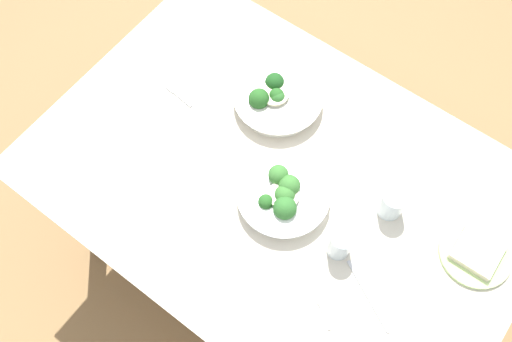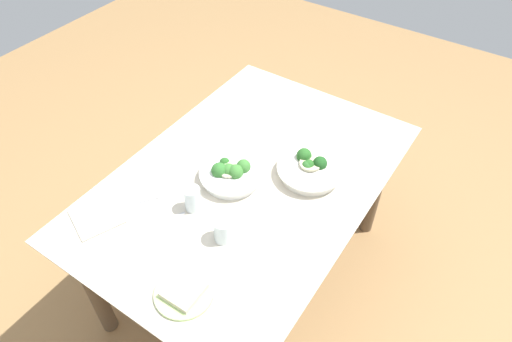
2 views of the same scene
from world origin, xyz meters
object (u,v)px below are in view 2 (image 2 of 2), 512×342
object	(u,v)px
bread_side_plate	(184,292)
fork_by_far_bowl	(307,127)
fork_by_near_bowl	(153,199)
water_glass_side	(193,199)
broccoli_bowl_near	(231,173)
napkin_folded_upper	(97,217)
table_knife_left	(159,223)
broccoli_bowl_far	(310,169)
water_glass_center	(223,230)

from	to	relation	value
bread_side_plate	fork_by_far_bowl	xyz separation A→B (m)	(-0.99, -0.09, -0.01)
fork_by_near_bowl	water_glass_side	bearing A→B (deg)	-35.69
bread_side_plate	water_glass_side	world-z (taller)	water_glass_side
broccoli_bowl_near	napkin_folded_upper	xyz separation A→B (m)	(0.45, -0.31, -0.03)
water_glass_side	fork_by_near_bowl	size ratio (longest dim) A/B	1.18
table_knife_left	broccoli_bowl_far	bearing A→B (deg)	175.84
bread_side_plate	table_knife_left	world-z (taller)	bread_side_plate
bread_side_plate	table_knife_left	bearing A→B (deg)	-122.57
broccoli_bowl_near	table_knife_left	distance (m)	0.36
water_glass_center	water_glass_side	bearing A→B (deg)	-105.59
broccoli_bowl_far	fork_by_far_bowl	bearing A→B (deg)	-148.49
napkin_folded_upper	fork_by_near_bowl	bearing A→B (deg)	148.56
bread_side_plate	fork_by_near_bowl	bearing A→B (deg)	-123.95
water_glass_side	table_knife_left	size ratio (longest dim) A/B	0.49
fork_by_far_bowl	fork_by_near_bowl	size ratio (longest dim) A/B	1.24
broccoli_bowl_far	water_glass_side	size ratio (longest dim) A/B	2.68
water_glass_center	napkin_folded_upper	bearing A→B (deg)	-67.45
table_knife_left	broccoli_bowl_near	bearing A→B (deg)	-166.86
fork_by_near_bowl	fork_by_far_bowl	bearing A→B (deg)	14.00
water_glass_side	fork_by_near_bowl	distance (m)	0.18
broccoli_bowl_far	table_knife_left	distance (m)	0.65
fork_by_far_bowl	fork_by_near_bowl	bearing A→B (deg)	165.29
broccoli_bowl_near	table_knife_left	bearing A→B (deg)	-14.86
table_knife_left	napkin_folded_upper	size ratio (longest dim) A/B	1.20
water_glass_side	fork_by_far_bowl	xyz separation A→B (m)	(-0.68, 0.12, -0.05)
broccoli_bowl_far	water_glass_center	bearing A→B (deg)	-11.96
table_knife_left	bread_side_plate	bearing A→B (deg)	85.43
napkin_folded_upper	fork_by_far_bowl	bearing A→B (deg)	156.49
bread_side_plate	fork_by_far_bowl	bearing A→B (deg)	-174.76
water_glass_center	fork_by_near_bowl	size ratio (longest dim) A/B	1.10
broccoli_bowl_far	broccoli_bowl_near	world-z (taller)	same
broccoli_bowl_far	water_glass_center	size ratio (longest dim) A/B	2.89
fork_by_far_bowl	fork_by_near_bowl	world-z (taller)	same
fork_by_far_bowl	table_knife_left	distance (m)	0.84
water_glass_side	napkin_folded_upper	size ratio (longest dim) A/B	0.59
broccoli_bowl_near	napkin_folded_upper	distance (m)	0.55
broccoli_bowl_near	water_glass_center	distance (m)	0.30
broccoli_bowl_near	water_glass_side	distance (m)	0.21
table_knife_left	napkin_folded_upper	distance (m)	0.25
broccoli_bowl_near	table_knife_left	size ratio (longest dim) A/B	1.25
fork_by_far_bowl	table_knife_left	world-z (taller)	same
water_glass_center	water_glass_side	xyz separation A→B (m)	(-0.05, -0.19, 0.00)
water_glass_side	water_glass_center	bearing A→B (deg)	74.41
water_glass_side	napkin_folded_upper	bearing A→B (deg)	-48.67
broccoli_bowl_far	water_glass_center	xyz separation A→B (m)	(0.47, -0.10, 0.02)
broccoli_bowl_far	fork_by_near_bowl	distance (m)	0.65
water_glass_center	table_knife_left	bearing A→B (deg)	-71.41
bread_side_plate	broccoli_bowl_near	bearing A→B (deg)	-160.52
broccoli_bowl_far	broccoli_bowl_near	bearing A→B (deg)	-50.95
broccoli_bowl_far	broccoli_bowl_near	xyz separation A→B (m)	(0.21, -0.26, 0.00)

